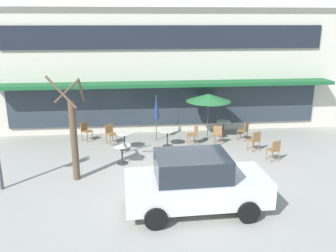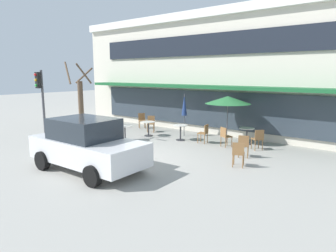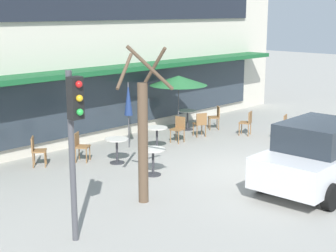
{
  "view_description": "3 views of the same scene",
  "coord_description": "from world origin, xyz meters",
  "px_view_note": "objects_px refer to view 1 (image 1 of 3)",
  "views": [
    {
      "loc": [
        -1.65,
        -11.4,
        5.44
      ],
      "look_at": [
        -0.19,
        3.04,
        1.16
      ],
      "focal_mm": 38.0,
      "sensor_mm": 36.0,
      "label": 1
    },
    {
      "loc": [
        8.3,
        -7.89,
        3.23
      ],
      "look_at": [
        0.02,
        2.51,
        0.89
      ],
      "focal_mm": 32.0,
      "sensor_mm": 36.0,
      "label": 2
    },
    {
      "loc": [
        -11.74,
        -7.92,
        4.48
      ],
      "look_at": [
        -0.52,
        2.85,
        0.99
      ],
      "focal_mm": 55.0,
      "sensor_mm": 36.0,
      "label": 3
    }
  ],
  "objects_px": {
    "cafe_chair_2": "(218,133)",
    "cafe_chair_0": "(255,139)",
    "cafe_chair_3": "(244,130)",
    "cafe_table_by_tree": "(167,136)",
    "patio_umbrella_green_folded": "(156,107)",
    "street_tree": "(74,135)",
    "patio_umbrella_cream_folded": "(208,98)",
    "cafe_table_streetside": "(223,126)",
    "cafe_chair_4": "(274,149)",
    "cafe_chair_5": "(86,130)",
    "parked_sedan": "(195,183)",
    "cafe_chair_6": "(194,133)",
    "cafe_table_near_wall": "(122,151)",
    "cafe_table_mid_patio": "(124,138)",
    "cafe_chair_1": "(110,132)"
  },
  "relations": [
    {
      "from": "cafe_chair_4",
      "to": "street_tree",
      "type": "xyz_separation_m",
      "value": [
        -7.67,
        -0.93,
        1.13
      ]
    },
    {
      "from": "cafe_chair_2",
      "to": "street_tree",
      "type": "bearing_deg",
      "value": -151.23
    },
    {
      "from": "cafe_chair_4",
      "to": "cafe_chair_6",
      "type": "height_order",
      "value": "same"
    },
    {
      "from": "cafe_chair_6",
      "to": "street_tree",
      "type": "bearing_deg",
      "value": -145.56
    },
    {
      "from": "cafe_table_streetside",
      "to": "street_tree",
      "type": "height_order",
      "value": "street_tree"
    },
    {
      "from": "cafe_table_near_wall",
      "to": "cafe_table_streetside",
      "type": "relative_size",
      "value": 1.0
    },
    {
      "from": "cafe_chair_6",
      "to": "parked_sedan",
      "type": "distance_m",
      "value": 5.93
    },
    {
      "from": "patio_umbrella_green_folded",
      "to": "cafe_chair_5",
      "type": "height_order",
      "value": "patio_umbrella_green_folded"
    },
    {
      "from": "cafe_table_by_tree",
      "to": "cafe_chair_5",
      "type": "height_order",
      "value": "cafe_chair_5"
    },
    {
      "from": "cafe_chair_4",
      "to": "cafe_chair_1",
      "type": "bearing_deg",
      "value": 156.35
    },
    {
      "from": "cafe_table_streetside",
      "to": "cafe_chair_2",
      "type": "relative_size",
      "value": 0.85
    },
    {
      "from": "cafe_chair_3",
      "to": "cafe_chair_1",
      "type": "bearing_deg",
      "value": 178.05
    },
    {
      "from": "patio_umbrella_green_folded",
      "to": "patio_umbrella_cream_folded",
      "type": "relative_size",
      "value": 1.0
    },
    {
      "from": "cafe_chair_2",
      "to": "street_tree",
      "type": "relative_size",
      "value": 0.24
    },
    {
      "from": "cafe_table_near_wall",
      "to": "cafe_table_by_tree",
      "type": "distance_m",
      "value": 2.69
    },
    {
      "from": "patio_umbrella_green_folded",
      "to": "street_tree",
      "type": "relative_size",
      "value": 0.58
    },
    {
      "from": "cafe_chair_2",
      "to": "parked_sedan",
      "type": "xyz_separation_m",
      "value": [
        -2.09,
        -5.79,
        0.35
      ]
    },
    {
      "from": "patio_umbrella_green_folded",
      "to": "cafe_chair_3",
      "type": "distance_m",
      "value": 4.3
    },
    {
      "from": "cafe_table_mid_patio",
      "to": "cafe_table_streetside",
      "type": "bearing_deg",
      "value": 16.72
    },
    {
      "from": "cafe_table_mid_patio",
      "to": "cafe_chair_6",
      "type": "bearing_deg",
      "value": 7.12
    },
    {
      "from": "patio_umbrella_green_folded",
      "to": "cafe_chair_0",
      "type": "distance_m",
      "value": 4.68
    },
    {
      "from": "cafe_chair_2",
      "to": "cafe_chair_3",
      "type": "xyz_separation_m",
      "value": [
        1.36,
        0.38,
        0.0
      ]
    },
    {
      "from": "cafe_chair_5",
      "to": "cafe_chair_0",
      "type": "bearing_deg",
      "value": -16.38
    },
    {
      "from": "cafe_chair_1",
      "to": "parked_sedan",
      "type": "bearing_deg",
      "value": -66.05
    },
    {
      "from": "patio_umbrella_cream_folded",
      "to": "cafe_chair_4",
      "type": "distance_m",
      "value": 4.03
    },
    {
      "from": "cafe_table_streetside",
      "to": "cafe_chair_5",
      "type": "bearing_deg",
      "value": 179.87
    },
    {
      "from": "cafe_table_by_tree",
      "to": "patio_umbrella_green_folded",
      "type": "height_order",
      "value": "patio_umbrella_green_folded"
    },
    {
      "from": "parked_sedan",
      "to": "street_tree",
      "type": "distance_m",
      "value": 4.67
    },
    {
      "from": "cafe_table_near_wall",
      "to": "cafe_chair_3",
      "type": "bearing_deg",
      "value": 22.3
    },
    {
      "from": "cafe_table_by_tree",
      "to": "cafe_chair_2",
      "type": "height_order",
      "value": "cafe_chair_2"
    },
    {
      "from": "cafe_table_mid_patio",
      "to": "cafe_chair_2",
      "type": "relative_size",
      "value": 0.85
    },
    {
      "from": "cafe_table_by_tree",
      "to": "cafe_table_mid_patio",
      "type": "height_order",
      "value": "same"
    },
    {
      "from": "cafe_chair_2",
      "to": "cafe_chair_0",
      "type": "bearing_deg",
      "value": -38.47
    },
    {
      "from": "cafe_chair_4",
      "to": "cafe_table_by_tree",
      "type": "bearing_deg",
      "value": 151.77
    },
    {
      "from": "patio_umbrella_cream_folded",
      "to": "cafe_chair_6",
      "type": "height_order",
      "value": "patio_umbrella_cream_folded"
    },
    {
      "from": "cafe_chair_1",
      "to": "cafe_chair_6",
      "type": "height_order",
      "value": "same"
    },
    {
      "from": "cafe_chair_3",
      "to": "cafe_chair_4",
      "type": "bearing_deg",
      "value": -81.92
    },
    {
      "from": "cafe_table_mid_patio",
      "to": "cafe_chair_4",
      "type": "xyz_separation_m",
      "value": [
        6.01,
        -1.98,
        0.01
      ]
    },
    {
      "from": "cafe_table_near_wall",
      "to": "cafe_chair_5",
      "type": "distance_m",
      "value": 3.55
    },
    {
      "from": "cafe_table_mid_patio",
      "to": "street_tree",
      "type": "distance_m",
      "value": 3.54
    },
    {
      "from": "patio_umbrella_cream_folded",
      "to": "parked_sedan",
      "type": "height_order",
      "value": "patio_umbrella_cream_folded"
    },
    {
      "from": "cafe_chair_3",
      "to": "cafe_chair_5",
      "type": "xyz_separation_m",
      "value": [
        -7.47,
        0.73,
        0.0
      ]
    },
    {
      "from": "cafe_table_mid_patio",
      "to": "cafe_chair_1",
      "type": "xyz_separation_m",
      "value": [
        -0.66,
        0.94,
        0.01
      ]
    },
    {
      "from": "cafe_table_streetside",
      "to": "patio_umbrella_green_folded",
      "type": "height_order",
      "value": "patio_umbrella_green_folded"
    },
    {
      "from": "cafe_chair_0",
      "to": "cafe_chair_6",
      "type": "bearing_deg",
      "value": 155.36
    },
    {
      "from": "cafe_chair_3",
      "to": "cafe_table_by_tree",
      "type": "bearing_deg",
      "value": -172.22
    },
    {
      "from": "cafe_table_streetside",
      "to": "patio_umbrella_green_folded",
      "type": "relative_size",
      "value": 0.35
    },
    {
      "from": "cafe_table_by_tree",
      "to": "patio_umbrella_cream_folded",
      "type": "height_order",
      "value": "patio_umbrella_cream_folded"
    },
    {
      "from": "patio_umbrella_green_folded",
      "to": "cafe_chair_6",
      "type": "relative_size",
      "value": 2.47
    },
    {
      "from": "patio_umbrella_green_folded",
      "to": "cafe_chair_2",
      "type": "height_order",
      "value": "patio_umbrella_green_folded"
    }
  ]
}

